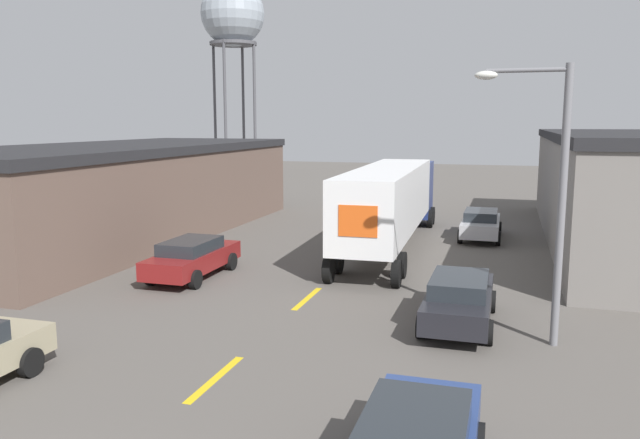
{
  "coord_description": "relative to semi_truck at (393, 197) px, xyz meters",
  "views": [
    {
      "loc": [
        5.99,
        -4.84,
        5.62
      ],
      "look_at": [
        0.18,
        14.45,
        2.46
      ],
      "focal_mm": 35.0,
      "sensor_mm": 36.0,
      "label": 1
    }
  ],
  "objects": [
    {
      "name": "road_centerline",
      "position": [
        -1.09,
        -15.77,
        -2.26
      ],
      "size": [
        0.2,
        15.85,
        0.01
      ],
      "color": "gold",
      "rests_on": "ground_plane"
    },
    {
      "name": "warehouse_left",
      "position": [
        -13.26,
        -1.32,
        0.01
      ],
      "size": [
        8.7,
        23.28,
        4.53
      ],
      "color": "brown",
      "rests_on": "ground_plane"
    },
    {
      "name": "semi_truck",
      "position": [
        0.0,
        0.0,
        0.0
      ],
      "size": [
        3.13,
        15.78,
        3.7
      ],
      "rotation": [
        0.0,
        0.0,
        0.03
      ],
      "color": "navy",
      "rests_on": "ground_plane"
    },
    {
      "name": "parked_car_right_mid",
      "position": [
        3.77,
        -10.42,
        -1.5
      ],
      "size": [
        1.93,
        4.65,
        1.42
      ],
      "color": "black",
      "rests_on": "ground_plane"
    },
    {
      "name": "parked_car_left_far",
      "position": [
        -5.95,
        -7.73,
        -1.5
      ],
      "size": [
        1.93,
        4.65,
        1.42
      ],
      "color": "maroon",
      "rests_on": "ground_plane"
    },
    {
      "name": "parked_car_right_far",
      "position": [
        3.77,
        3.09,
        -1.5
      ],
      "size": [
        1.93,
        4.65,
        1.42
      ],
      "color": "#B2B2B7",
      "rests_on": "ground_plane"
    },
    {
      "name": "water_tower",
      "position": [
        -21.9,
        31.25,
        13.71
      ],
      "size": [
        6.29,
        6.29,
        19.34
      ],
      "color": "#47474C",
      "rests_on": "ground_plane"
    },
    {
      "name": "street_lamp",
      "position": [
        5.93,
        -11.37,
        1.84
      ],
      "size": [
        2.31,
        0.32,
        7.01
      ],
      "color": "slate",
      "rests_on": "ground_plane"
    }
  ]
}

